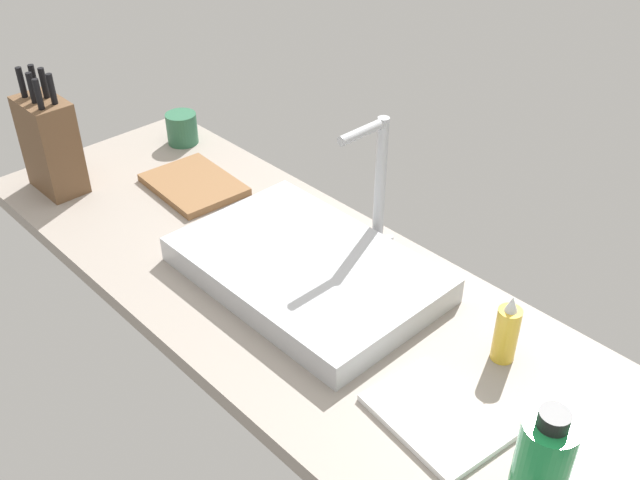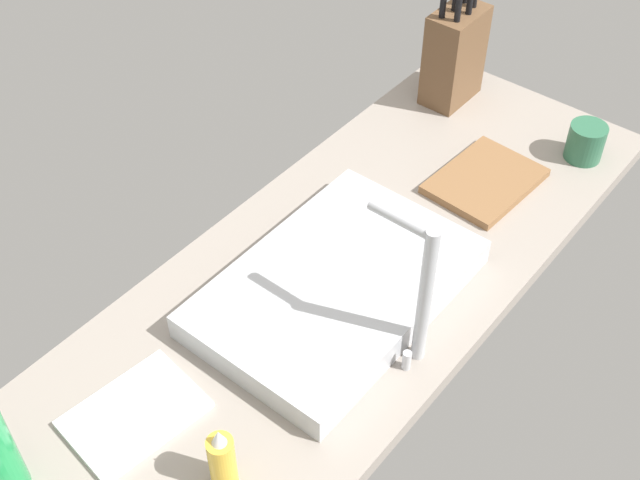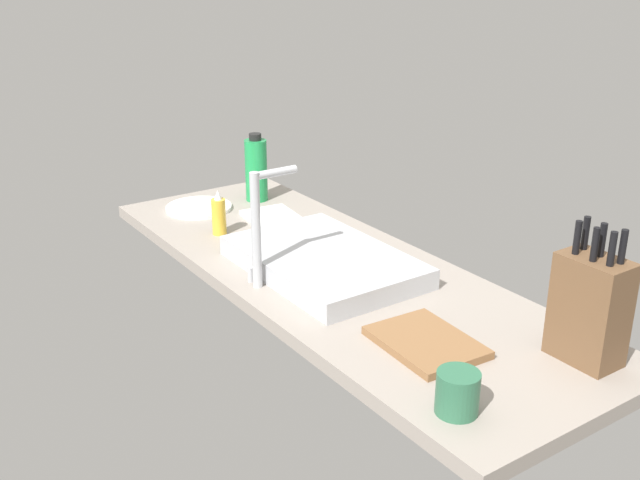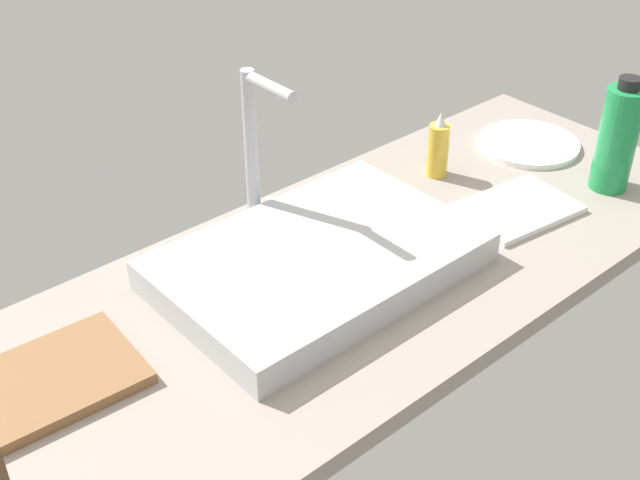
% 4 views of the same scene
% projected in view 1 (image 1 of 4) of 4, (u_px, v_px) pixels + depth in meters
% --- Properties ---
extents(countertop_slab, '(1.64, 0.57, 0.04)m').
position_uv_depth(countertop_slab, '(295.00, 291.00, 1.47)').
color(countertop_slab, gray).
rests_on(countertop_slab, ground).
extents(sink_basin, '(0.52, 0.34, 0.05)m').
position_uv_depth(sink_basin, '(306.00, 269.00, 1.45)').
color(sink_basin, '#B7BABF').
rests_on(sink_basin, countertop_slab).
extents(faucet, '(0.06, 0.13, 0.30)m').
position_uv_depth(faucet, '(377.00, 178.00, 1.46)').
color(faucet, '#B7BABF').
rests_on(faucet, countertop_slab).
extents(knife_block, '(0.14, 0.09, 0.30)m').
position_uv_depth(knife_block, '(50.00, 144.00, 1.70)').
color(knife_block, brown).
rests_on(knife_block, countertop_slab).
extents(cutting_board, '(0.25, 0.19, 0.02)m').
position_uv_depth(cutting_board, '(194.00, 185.00, 1.76)').
color(cutting_board, brown).
rests_on(cutting_board, countertop_slab).
extents(soap_bottle, '(0.04, 0.04, 0.14)m').
position_uv_depth(soap_bottle, '(506.00, 332.00, 1.25)').
color(soap_bottle, gold).
rests_on(soap_bottle, countertop_slab).
extents(water_bottle, '(0.07, 0.07, 0.23)m').
position_uv_depth(water_bottle, '(539.00, 477.00, 0.95)').
color(water_bottle, '#1E8E47').
rests_on(water_bottle, countertop_slab).
extents(dinner_plate, '(0.21, 0.21, 0.01)m').
position_uv_depth(dinner_plate, '(614.00, 449.00, 1.12)').
color(dinner_plate, white).
rests_on(dinner_plate, countertop_slab).
extents(dish_towel, '(0.23, 0.18, 0.01)m').
position_uv_depth(dish_towel, '(436.00, 416.00, 1.17)').
color(dish_towel, white).
rests_on(dish_towel, countertop_slab).
extents(coffee_mug, '(0.08, 0.08, 0.08)m').
position_uv_depth(coffee_mug, '(182.00, 128.00, 1.94)').
color(coffee_mug, '#2D6647').
rests_on(coffee_mug, countertop_slab).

